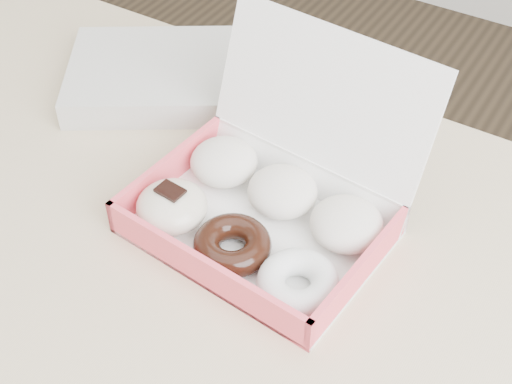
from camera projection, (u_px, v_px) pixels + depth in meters
The scene contains 3 objects.
table at pixel (183, 320), 0.80m from camera, with size 1.20×0.80×0.75m.
donut_box at pixel (265, 204), 0.78m from camera, with size 0.29×0.27×0.19m.
newspapers at pixel (157, 75), 0.98m from camera, with size 0.24×0.19×0.04m, color beige.
Camera 1 is at (0.32, -0.36, 1.33)m, focal length 50.00 mm.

